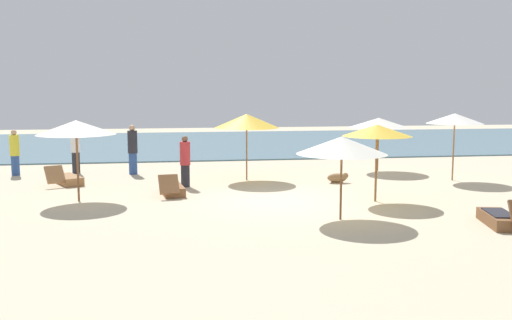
{
  "coord_description": "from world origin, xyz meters",
  "views": [
    {
      "loc": [
        -3.2,
        -15.84,
        3.23
      ],
      "look_at": [
        -0.69,
        0.66,
        1.1
      ],
      "focal_mm": 40.12,
      "sensor_mm": 36.0,
      "label": 1
    }
  ],
  "objects_px": {
    "umbrella_1": "(247,121)",
    "person_1": "(133,149)",
    "umbrella_3": "(76,128)",
    "person_0": "(75,149)",
    "umbrella_0": "(455,119)",
    "dog": "(338,178)",
    "lounger_0": "(67,179)",
    "umbrella_6": "(379,123)",
    "lounger_2": "(172,189)",
    "umbrella_4": "(342,145)",
    "lounger_3": "(501,218)",
    "person_3": "(15,152)",
    "umbrella_2": "(377,131)",
    "person_4": "(185,161)"
  },
  "relations": [
    {
      "from": "umbrella_0",
      "to": "person_1",
      "type": "relative_size",
      "value": 1.26
    },
    {
      "from": "person_0",
      "to": "person_3",
      "type": "distance_m",
      "value": 2.14
    },
    {
      "from": "umbrella_4",
      "to": "lounger_3",
      "type": "distance_m",
      "value": 4.08
    },
    {
      "from": "lounger_2",
      "to": "person_1",
      "type": "height_order",
      "value": "person_1"
    },
    {
      "from": "lounger_0",
      "to": "umbrella_0",
      "type": "bearing_deg",
      "value": -4.97
    },
    {
      "from": "lounger_2",
      "to": "lounger_3",
      "type": "height_order",
      "value": "lounger_3"
    },
    {
      "from": "lounger_3",
      "to": "umbrella_1",
      "type": "bearing_deg",
      "value": 123.59
    },
    {
      "from": "person_0",
      "to": "person_3",
      "type": "relative_size",
      "value": 1.1
    },
    {
      "from": "umbrella_4",
      "to": "person_4",
      "type": "distance_m",
      "value": 6.46
    },
    {
      "from": "person_1",
      "to": "umbrella_2",
      "type": "bearing_deg",
      "value": -41.3
    },
    {
      "from": "lounger_2",
      "to": "person_3",
      "type": "distance_m",
      "value": 7.43
    },
    {
      "from": "person_4",
      "to": "lounger_2",
      "type": "bearing_deg",
      "value": -109.07
    },
    {
      "from": "umbrella_6",
      "to": "lounger_2",
      "type": "bearing_deg",
      "value": -154.74
    },
    {
      "from": "umbrella_3",
      "to": "dog",
      "type": "height_order",
      "value": "umbrella_3"
    },
    {
      "from": "person_4",
      "to": "person_1",
      "type": "bearing_deg",
      "value": 121.22
    },
    {
      "from": "umbrella_6",
      "to": "lounger_0",
      "type": "xyz_separation_m",
      "value": [
        -11.38,
        -1.35,
        -1.71
      ]
    },
    {
      "from": "umbrella_6",
      "to": "umbrella_2",
      "type": "bearing_deg",
      "value": -111.21
    },
    {
      "from": "lounger_2",
      "to": "person_3",
      "type": "bearing_deg",
      "value": 140.19
    },
    {
      "from": "umbrella_0",
      "to": "person_3",
      "type": "bearing_deg",
      "value": 167.24
    },
    {
      "from": "person_4",
      "to": "umbrella_2",
      "type": "bearing_deg",
      "value": -31.3
    },
    {
      "from": "lounger_3",
      "to": "person_0",
      "type": "height_order",
      "value": "person_0"
    },
    {
      "from": "umbrella_0",
      "to": "person_0",
      "type": "height_order",
      "value": "umbrella_0"
    },
    {
      "from": "umbrella_0",
      "to": "lounger_0",
      "type": "bearing_deg",
      "value": 175.03
    },
    {
      "from": "dog",
      "to": "lounger_0",
      "type": "bearing_deg",
      "value": 173.0
    },
    {
      "from": "person_0",
      "to": "person_3",
      "type": "height_order",
      "value": "person_0"
    },
    {
      "from": "umbrella_6",
      "to": "umbrella_3",
      "type": "bearing_deg",
      "value": -157.71
    },
    {
      "from": "lounger_0",
      "to": "dog",
      "type": "xyz_separation_m",
      "value": [
        9.06,
        -1.11,
        0.01
      ]
    },
    {
      "from": "umbrella_4",
      "to": "umbrella_6",
      "type": "distance_m",
      "value": 8.59
    },
    {
      "from": "umbrella_3",
      "to": "person_0",
      "type": "xyz_separation_m",
      "value": [
        -0.91,
        5.47,
        -1.16
      ]
    },
    {
      "from": "umbrella_1",
      "to": "person_3",
      "type": "height_order",
      "value": "umbrella_1"
    },
    {
      "from": "umbrella_2",
      "to": "lounger_3",
      "type": "distance_m",
      "value": 4.17
    },
    {
      "from": "lounger_3",
      "to": "person_1",
      "type": "bearing_deg",
      "value": 133.49
    },
    {
      "from": "umbrella_0",
      "to": "umbrella_3",
      "type": "distance_m",
      "value": 12.49
    },
    {
      "from": "umbrella_4",
      "to": "dog",
      "type": "bearing_deg",
      "value": 73.83
    },
    {
      "from": "umbrella_2",
      "to": "umbrella_3",
      "type": "xyz_separation_m",
      "value": [
        -8.37,
        1.32,
        0.08
      ]
    },
    {
      "from": "umbrella_6",
      "to": "lounger_3",
      "type": "distance_m",
      "value": 9.05
    },
    {
      "from": "umbrella_4",
      "to": "umbrella_6",
      "type": "xyz_separation_m",
      "value": [
        3.84,
        7.69,
        0.05
      ]
    },
    {
      "from": "umbrella_2",
      "to": "dog",
      "type": "xyz_separation_m",
      "value": [
        -0.13,
        3.19,
        -1.84
      ]
    },
    {
      "from": "person_1",
      "to": "umbrella_0",
      "type": "bearing_deg",
      "value": -15.62
    },
    {
      "from": "umbrella_0",
      "to": "umbrella_1",
      "type": "height_order",
      "value": "umbrella_0"
    },
    {
      "from": "umbrella_6",
      "to": "lounger_2",
      "type": "xyz_separation_m",
      "value": [
        -7.92,
        -3.74,
        -1.71
      ]
    },
    {
      "from": "lounger_0",
      "to": "lounger_2",
      "type": "height_order",
      "value": "lounger_0"
    },
    {
      "from": "person_1",
      "to": "person_3",
      "type": "height_order",
      "value": "person_1"
    },
    {
      "from": "lounger_0",
      "to": "umbrella_2",
      "type": "bearing_deg",
      "value": -25.1
    },
    {
      "from": "umbrella_4",
      "to": "lounger_3",
      "type": "bearing_deg",
      "value": -18.78
    },
    {
      "from": "umbrella_4",
      "to": "dog",
      "type": "xyz_separation_m",
      "value": [
        1.52,
        5.23,
        -1.65
      ]
    },
    {
      "from": "umbrella_2",
      "to": "dog",
      "type": "height_order",
      "value": "umbrella_2"
    },
    {
      "from": "umbrella_1",
      "to": "person_1",
      "type": "height_order",
      "value": "umbrella_1"
    },
    {
      "from": "lounger_2",
      "to": "dog",
      "type": "xyz_separation_m",
      "value": [
        5.6,
        1.28,
        0.01
      ]
    },
    {
      "from": "person_3",
      "to": "umbrella_0",
      "type": "bearing_deg",
      "value": -12.76
    }
  ]
}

